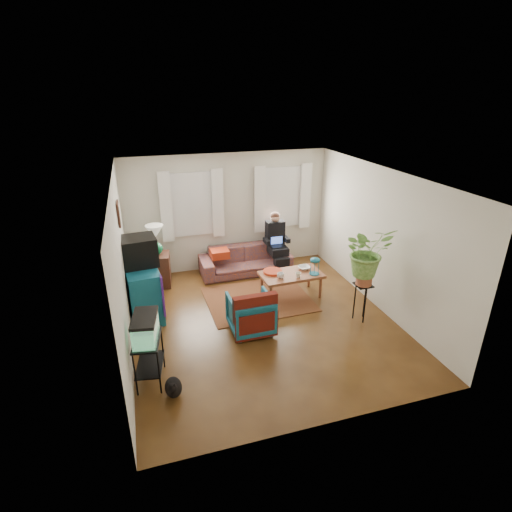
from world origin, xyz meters
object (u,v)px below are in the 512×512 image
object	(u,v)px
side_table	(159,270)
plant_stand	(361,302)
armchair	(251,312)
coffee_table	(291,285)
sofa	(245,256)
dresser	(143,291)
aquarium_stand	(149,360)

from	to	relation	value
side_table	plant_stand	world-z (taller)	plant_stand
side_table	armchair	xyz separation A→B (m)	(1.36, -2.19, 0.01)
side_table	coffee_table	xyz separation A→B (m)	(2.47, -1.26, -0.10)
plant_stand	side_table	bearing A→B (deg)	144.05
sofa	side_table	xyz separation A→B (m)	(-1.91, -0.09, -0.04)
dresser	side_table	bearing A→B (deg)	67.36
side_table	coffee_table	bearing A→B (deg)	-26.99
dresser	aquarium_stand	distance (m)	1.88
aquarium_stand	side_table	bearing A→B (deg)	93.09
side_table	aquarium_stand	size ratio (longest dim) A/B	1.00
side_table	armchair	world-z (taller)	armchair
side_table	dresser	world-z (taller)	dresser
aquarium_stand	coffee_table	world-z (taller)	aquarium_stand
sofa	aquarium_stand	bearing A→B (deg)	-126.23
sofa	armchair	bearing A→B (deg)	-103.57
armchair	plant_stand	bearing A→B (deg)	172.21
side_table	plant_stand	size ratio (longest dim) A/B	0.99
side_table	dresser	xyz separation A→B (m)	(-0.34, -1.13, 0.13)
aquarium_stand	armchair	xyz separation A→B (m)	(1.71, 0.82, 0.01)
dresser	coffee_table	xyz separation A→B (m)	(2.81, -0.13, -0.23)
sofa	aquarium_stand	world-z (taller)	sofa
dresser	coffee_table	world-z (taller)	dresser
dresser	aquarium_stand	xyz separation A→B (m)	(-0.01, -1.88, -0.13)
aquarium_stand	coffee_table	distance (m)	3.32
side_table	plant_stand	bearing A→B (deg)	-35.95
plant_stand	aquarium_stand	bearing A→B (deg)	-171.07
armchair	dresser	bearing A→B (deg)	-32.89
armchair	sofa	bearing A→B (deg)	-104.44
sofa	coffee_table	bearing A→B (deg)	-67.43
side_table	dresser	bearing A→B (deg)	-106.76
plant_stand	dresser	bearing A→B (deg)	160.62
sofa	plant_stand	xyz separation A→B (m)	(1.44, -2.51, -0.04)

